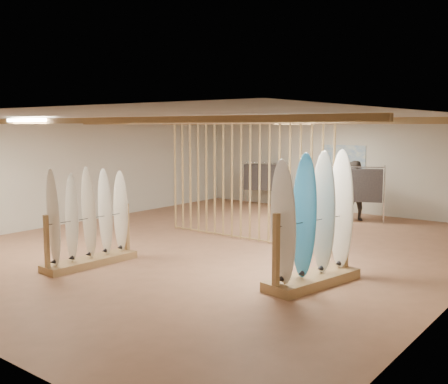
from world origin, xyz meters
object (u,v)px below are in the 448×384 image
Objects in this scene: clothing_rack_a at (264,177)px; clothing_rack_b at (357,185)px; shopper_b at (356,187)px; rack_left at (89,233)px; shopper_a at (323,187)px; rack_right at (313,242)px.

clothing_rack_a is 3.67m from clothing_rack_b.
shopper_b is (3.48, -0.62, -0.02)m from clothing_rack_a.
rack_left is 8.36m from clothing_rack_a.
shopper_b is at bearing 97.64° from clothing_rack_b.
clothing_rack_a is at bearing 144.92° from clothing_rack_b.
rack_left is 7.85m from shopper_b.
rack_left is at bearing -128.12° from clothing_rack_b.
shopper_a is 1.09× the size of shopper_b.
shopper_a is at bearing 126.98° from rack_right.
clothing_rack_a is at bearing -18.40° from shopper_a.
clothing_rack_a is at bearing 169.80° from shopper_b.
shopper_b is at bearing -94.95° from shopper_a.
shopper_b is (-0.10, 0.18, -0.07)m from clothing_rack_b.
clothing_rack_a is 0.72× the size of shopper_a.
rack_left is 4.21m from rack_right.
rack_right is 6.23m from clothing_rack_b.
shopper_b is at bearing 119.15° from rack_right.
shopper_a is 1.29m from shopper_b.
shopper_a reaches higher than shopper_b.
clothing_rack_b is at bearing -30.63° from clothing_rack_a.
clothing_rack_b is at bearing 118.74° from rack_right.
rack_right is at bearing -69.07° from clothing_rack_a.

